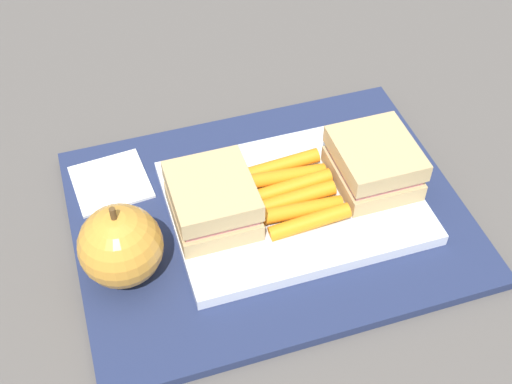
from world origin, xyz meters
The scene contains 8 objects.
ground_plane centered at (0.00, 0.00, 0.00)m, with size 2.40×2.40×0.00m, color #56514C.
lunchbag_mat centered at (0.00, 0.00, 0.01)m, with size 0.36×0.28×0.01m, color navy.
food_tray centered at (-0.03, 0.00, 0.02)m, with size 0.23×0.17×0.01m, color white.
sandwich_half_left centered at (-0.10, 0.00, 0.04)m, with size 0.07×0.08×0.04m.
sandwich_half_right centered at (0.05, 0.00, 0.04)m, with size 0.07×0.08×0.04m.
carrot_sticks_bundle centered at (-0.03, 0.00, 0.03)m, with size 0.08×0.09×0.02m.
apple centered at (0.14, 0.03, 0.05)m, with size 0.07×0.07×0.08m.
paper_napkin centered at (0.14, -0.08, 0.01)m, with size 0.07×0.07×0.00m, color white.
Camera 1 is at (0.14, 0.39, 0.49)m, focal length 47.47 mm.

